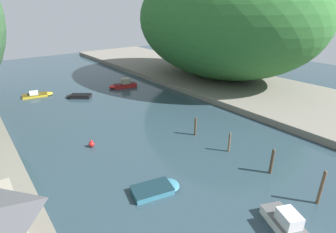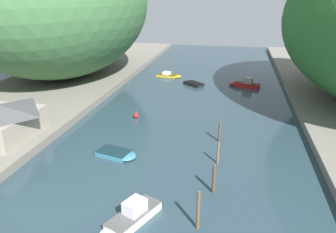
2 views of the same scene
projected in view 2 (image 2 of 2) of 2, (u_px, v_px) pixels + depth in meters
water_surface at (190, 117)px, 45.71m from camera, size 130.00×130.00×0.00m
left_bank at (26, 102)px, 50.40m from camera, size 22.00×120.00×0.97m
hillside_left at (59, 3)px, 59.73m from camera, size 31.23×43.72×26.87m
boathouse_shed at (2, 120)px, 36.50m from camera, size 6.96×8.86×3.83m
boat_small_dinghy at (192, 83)px, 61.27m from camera, size 4.65×4.25×0.58m
boat_far_upstream at (169, 75)px, 67.28m from camera, size 5.44×3.03×0.94m
boat_navy_launch at (118, 154)px, 34.71m from camera, size 4.70×3.06×0.55m
boat_open_rowboat at (244, 84)px, 60.03m from camera, size 5.89×3.09×1.80m
boat_red_skiff at (129, 219)px, 24.48m from camera, size 4.03×6.08×1.69m
mooring_post_nearest at (198, 210)px, 23.67m from camera, size 0.26×0.26×3.26m
mooring_post_second at (214, 179)px, 28.10m from camera, size 0.32×0.32×2.72m
mooring_post_middle at (218, 153)px, 33.00m from camera, size 0.24×0.24×2.37m
mooring_post_fourth at (220, 131)px, 37.91m from camera, size 0.29×0.29×2.46m
channel_buoy_near at (136, 115)px, 45.24m from camera, size 0.67×0.67×1.01m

